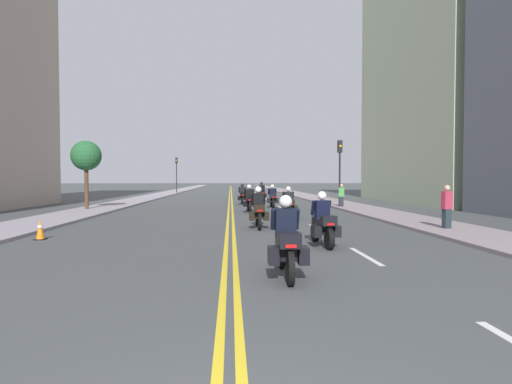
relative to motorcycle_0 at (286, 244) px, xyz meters
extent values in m
plane|color=#424647|center=(-1.11, 42.13, -0.67)|extent=(264.00, 264.00, 0.00)
cube|color=gray|center=(-9.40, 42.13, -0.61)|extent=(2.91, 144.00, 0.12)
cube|color=gray|center=(7.18, 42.13, -0.61)|extent=(2.91, 144.00, 0.12)
cube|color=yellow|center=(-1.23, 42.13, -0.67)|extent=(0.12, 132.00, 0.01)
cube|color=yellow|center=(-0.99, 42.13, -0.67)|extent=(0.12, 132.00, 0.01)
cube|color=silver|center=(2.31, 2.13, -0.67)|extent=(0.14, 2.40, 0.01)
cube|color=silver|center=(2.31, 8.13, -0.67)|extent=(0.14, 2.40, 0.01)
cube|color=silver|center=(2.31, 14.13, -0.67)|extent=(0.14, 2.40, 0.01)
cube|color=silver|center=(2.31, 20.13, -0.67)|extent=(0.14, 2.40, 0.01)
cube|color=silver|center=(2.31, 26.13, -0.67)|extent=(0.14, 2.40, 0.01)
cube|color=silver|center=(2.31, 32.13, -0.67)|extent=(0.14, 2.40, 0.01)
cube|color=silver|center=(2.31, 38.13, -0.67)|extent=(0.14, 2.40, 0.01)
cube|color=silver|center=(2.31, 44.13, -0.67)|extent=(0.14, 2.40, 0.01)
cube|color=silver|center=(2.31, 50.13, -0.67)|extent=(0.14, 2.40, 0.01)
cube|color=#B3C39F|center=(16.76, 25.55, 9.86)|extent=(8.17, 17.96, 21.07)
cube|color=#2D3847|center=(20.86, 25.55, 4.59)|extent=(0.04, 15.09, 0.90)
cube|color=#2D3847|center=(20.86, 25.55, 16.18)|extent=(0.04, 15.09, 0.90)
cylinder|color=black|center=(0.02, 0.87, -0.34)|extent=(0.12, 0.66, 0.66)
cylinder|color=black|center=(-0.01, -0.63, -0.34)|extent=(0.12, 0.66, 0.66)
cube|color=silver|center=(0.02, 0.87, 0.00)|extent=(0.15, 0.32, 0.04)
cube|color=black|center=(0.00, 0.12, -0.06)|extent=(0.34, 1.15, 0.40)
cube|color=black|center=(-0.01, -0.55, 0.16)|extent=(0.41, 0.37, 0.28)
cube|color=red|center=(-0.01, -0.74, 0.08)|extent=(0.20, 0.03, 0.06)
cube|color=black|center=(-0.29, -0.32, -0.16)|extent=(0.21, 0.44, 0.32)
cube|color=black|center=(0.27, -0.33, -0.16)|extent=(0.21, 0.44, 0.32)
cube|color=#B2C1CC|center=(0.01, 0.60, 0.32)|extent=(0.36, 0.13, 0.36)
cube|color=black|center=(0.00, 0.07, 0.41)|extent=(0.40, 0.27, 0.56)
cylinder|color=black|center=(-0.24, 0.23, 0.46)|extent=(0.11, 0.28, 0.45)
cylinder|color=black|center=(0.24, 0.22, 0.46)|extent=(0.11, 0.28, 0.45)
sphere|color=white|center=(0.00, 0.10, 0.83)|extent=(0.26, 0.26, 0.26)
cylinder|color=black|center=(1.54, 4.61, -0.37)|extent=(0.17, 0.61, 0.60)
cylinder|color=black|center=(1.61, 3.07, -0.37)|extent=(0.17, 0.61, 0.60)
cube|color=silver|center=(1.54, 4.61, -0.05)|extent=(0.16, 0.33, 0.04)
cube|color=black|center=(1.57, 3.84, -0.09)|extent=(0.38, 1.19, 0.40)
cube|color=black|center=(1.61, 3.14, 0.13)|extent=(0.42, 0.38, 0.28)
cube|color=red|center=(1.62, 2.95, 0.05)|extent=(0.20, 0.04, 0.06)
cube|color=black|center=(1.32, 3.36, -0.19)|extent=(0.22, 0.45, 0.32)
cube|color=black|center=(1.88, 3.39, -0.19)|extent=(0.22, 0.45, 0.32)
cube|color=#B2C1CC|center=(1.55, 4.33, 0.29)|extent=(0.37, 0.14, 0.36)
cube|color=black|center=(1.58, 3.79, 0.38)|extent=(0.41, 0.28, 0.54)
cylinder|color=black|center=(1.33, 3.93, 0.43)|extent=(0.11, 0.29, 0.45)
cylinder|color=black|center=(1.81, 3.95, 0.43)|extent=(0.11, 0.29, 0.45)
sphere|color=white|center=(1.57, 3.82, 0.79)|extent=(0.26, 0.26, 0.26)
cylinder|color=black|center=(0.01, 9.06, -0.34)|extent=(0.12, 0.67, 0.67)
cylinder|color=black|center=(0.00, 7.46, -0.34)|extent=(0.12, 0.67, 0.67)
cube|color=silver|center=(0.01, 9.06, 0.02)|extent=(0.14, 0.32, 0.04)
cube|color=black|center=(0.00, 8.26, -0.06)|extent=(0.33, 1.22, 0.40)
cube|color=black|center=(0.00, 7.54, 0.16)|extent=(0.40, 0.36, 0.28)
cube|color=red|center=(0.00, 7.35, 0.08)|extent=(0.20, 0.03, 0.06)
cube|color=black|center=(-0.28, 7.78, -0.16)|extent=(0.20, 0.44, 0.32)
cube|color=black|center=(0.28, 7.78, -0.16)|extent=(0.20, 0.44, 0.32)
cube|color=#B2C1CC|center=(0.01, 8.78, 0.32)|extent=(0.36, 0.12, 0.36)
cube|color=black|center=(0.00, 8.21, 0.43)|extent=(0.40, 0.26, 0.57)
cylinder|color=black|center=(-0.24, 8.36, 0.48)|extent=(0.10, 0.28, 0.45)
cylinder|color=black|center=(0.24, 8.36, 0.48)|extent=(0.10, 0.28, 0.45)
sphere|color=white|center=(0.00, 8.24, 0.85)|extent=(0.26, 0.26, 0.26)
cylinder|color=black|center=(1.77, 13.01, -0.35)|extent=(0.12, 0.64, 0.64)
cylinder|color=black|center=(1.78, 11.53, -0.35)|extent=(0.12, 0.64, 0.64)
cube|color=silver|center=(1.77, 13.01, -0.02)|extent=(0.14, 0.32, 0.04)
cube|color=black|center=(1.77, 12.27, -0.07)|extent=(0.32, 1.12, 0.40)
cube|color=black|center=(1.78, 11.60, 0.15)|extent=(0.40, 0.36, 0.28)
cube|color=red|center=(1.78, 11.41, 0.07)|extent=(0.20, 0.03, 0.06)
cube|color=black|center=(1.50, 11.82, -0.17)|extent=(0.20, 0.44, 0.32)
cube|color=black|center=(2.06, 11.83, -0.17)|extent=(0.20, 0.44, 0.32)
cube|color=#B2C1CC|center=(1.77, 12.74, 0.31)|extent=(0.36, 0.12, 0.36)
cube|color=black|center=(1.77, 12.22, 0.38)|extent=(0.40, 0.26, 0.51)
cylinder|color=black|center=(1.53, 12.37, 0.43)|extent=(0.10, 0.28, 0.45)
cylinder|color=black|center=(2.01, 12.37, 0.43)|extent=(0.10, 0.28, 0.45)
sphere|color=white|center=(1.77, 12.25, 0.77)|extent=(0.26, 0.26, 0.26)
cylinder|color=black|center=(-0.02, 16.80, -0.34)|extent=(0.15, 0.67, 0.67)
cylinder|color=black|center=(0.01, 15.33, -0.34)|extent=(0.15, 0.67, 0.67)
cube|color=silver|center=(-0.02, 16.80, 0.01)|extent=(0.15, 0.32, 0.04)
cube|color=black|center=(-0.01, 16.07, -0.06)|extent=(0.35, 1.13, 0.40)
cube|color=black|center=(0.01, 15.40, 0.16)|extent=(0.41, 0.37, 0.28)
cube|color=red|center=(0.01, 15.21, 0.08)|extent=(0.20, 0.03, 0.06)
cube|color=black|center=(-0.28, 15.62, -0.16)|extent=(0.21, 0.44, 0.32)
cube|color=black|center=(0.28, 15.63, -0.16)|extent=(0.21, 0.44, 0.32)
cube|color=#B2C1CC|center=(-0.02, 16.54, 0.32)|extent=(0.36, 0.13, 0.36)
cube|color=black|center=(-0.01, 16.02, 0.41)|extent=(0.41, 0.27, 0.53)
cylinder|color=black|center=(-0.25, 16.16, 0.46)|extent=(0.11, 0.28, 0.45)
cylinder|color=black|center=(0.23, 16.17, 0.46)|extent=(0.11, 0.28, 0.45)
sphere|color=white|center=(-0.01, 16.05, 0.82)|extent=(0.26, 0.26, 0.26)
cylinder|color=black|center=(1.75, 20.54, -0.36)|extent=(0.15, 0.63, 0.62)
cylinder|color=black|center=(1.73, 19.05, -0.36)|extent=(0.15, 0.63, 0.62)
cube|color=silver|center=(1.75, 20.54, -0.03)|extent=(0.14, 0.32, 0.04)
cube|color=black|center=(1.74, 19.79, -0.08)|extent=(0.34, 1.14, 0.40)
cube|color=black|center=(1.73, 19.12, 0.14)|extent=(0.41, 0.37, 0.28)
cube|color=red|center=(1.73, 18.93, 0.06)|extent=(0.20, 0.03, 0.06)
cube|color=black|center=(1.45, 19.35, -0.18)|extent=(0.21, 0.44, 0.32)
cube|color=black|center=(2.01, 19.34, -0.18)|extent=(0.21, 0.44, 0.32)
cube|color=#B2C1CC|center=(1.75, 20.27, 0.30)|extent=(0.36, 0.13, 0.36)
cube|color=black|center=(1.74, 19.74, 0.37)|extent=(0.40, 0.27, 0.51)
cylinder|color=black|center=(1.50, 19.90, 0.42)|extent=(0.10, 0.28, 0.45)
cylinder|color=black|center=(1.98, 19.89, 0.42)|extent=(0.10, 0.28, 0.45)
sphere|color=white|center=(1.74, 19.77, 0.77)|extent=(0.26, 0.26, 0.26)
cylinder|color=black|center=(-0.21, 24.36, -0.37)|extent=(0.13, 0.61, 0.61)
cylinder|color=black|center=(-0.18, 22.74, -0.37)|extent=(0.13, 0.61, 0.61)
cube|color=silver|center=(-0.21, 24.36, -0.04)|extent=(0.15, 0.32, 0.04)
cube|color=black|center=(-0.20, 23.55, -0.09)|extent=(0.34, 1.23, 0.40)
cube|color=black|center=(-0.19, 22.83, 0.13)|extent=(0.41, 0.37, 0.28)
cube|color=red|center=(-0.18, 22.64, 0.05)|extent=(0.20, 0.03, 0.06)
cube|color=black|center=(-0.47, 23.06, -0.19)|extent=(0.21, 0.44, 0.32)
cube|color=black|center=(0.09, 23.07, -0.19)|extent=(0.21, 0.44, 0.32)
cube|color=#B2C1CC|center=(-0.21, 24.07, 0.29)|extent=(0.36, 0.13, 0.36)
cube|color=black|center=(-0.20, 23.50, 0.39)|extent=(0.40, 0.27, 0.55)
cylinder|color=black|center=(-0.44, 23.65, 0.44)|extent=(0.11, 0.28, 0.45)
cylinder|color=black|center=(0.04, 23.66, 0.44)|extent=(0.11, 0.28, 0.45)
sphere|color=black|center=(-0.20, 23.53, 0.80)|extent=(0.26, 0.26, 0.26)
cylinder|color=black|center=(1.63, 28.98, -0.35)|extent=(0.13, 0.64, 0.64)
cylinder|color=black|center=(1.67, 27.53, -0.35)|extent=(0.13, 0.64, 0.64)
cube|color=silver|center=(1.63, 28.98, -0.01)|extent=(0.15, 0.32, 0.04)
cube|color=black|center=(1.65, 28.25, -0.07)|extent=(0.35, 1.11, 0.40)
cube|color=black|center=(1.67, 27.60, 0.15)|extent=(0.41, 0.37, 0.28)
cube|color=red|center=(1.67, 27.41, 0.07)|extent=(0.20, 0.04, 0.06)
cube|color=black|center=(1.38, 27.81, -0.17)|extent=(0.21, 0.45, 0.32)
cube|color=black|center=(1.94, 27.82, -0.17)|extent=(0.21, 0.45, 0.32)
cube|color=#B2C1CC|center=(1.63, 28.72, 0.31)|extent=(0.36, 0.13, 0.36)
cube|color=black|center=(1.65, 28.20, 0.43)|extent=(0.41, 0.27, 0.60)
cylinder|color=black|center=(1.40, 28.34, 0.48)|extent=(0.11, 0.28, 0.45)
cylinder|color=black|center=(1.88, 28.36, 0.48)|extent=(0.11, 0.28, 0.45)
sphere|color=black|center=(1.65, 28.23, 0.87)|extent=(0.26, 0.26, 0.26)
cube|color=black|center=(-7.21, 5.51, -0.66)|extent=(0.32, 0.32, 0.03)
cone|color=orange|center=(-7.21, 5.51, -0.32)|extent=(0.26, 0.26, 0.65)
cylinder|color=white|center=(-7.21, 5.51, -0.24)|extent=(0.17, 0.17, 0.08)
cylinder|color=black|center=(6.13, 18.78, 1.20)|extent=(0.12, 0.12, 3.75)
cube|color=black|center=(6.13, 18.78, 3.43)|extent=(0.28, 0.28, 0.80)
sphere|color=yellow|center=(6.13, 18.63, 3.43)|extent=(0.18, 0.18, 0.18)
cylinder|color=black|center=(-8.34, 47.51, 1.35)|extent=(0.12, 0.12, 4.05)
cube|color=black|center=(-8.34, 47.51, 3.73)|extent=(0.28, 0.28, 0.80)
sphere|color=yellow|center=(-8.34, 47.36, 3.73)|extent=(0.18, 0.18, 0.18)
cube|color=#212D32|center=(6.92, 6.70, -0.25)|extent=(0.32, 0.27, 0.83)
cube|color=#A62E45|center=(6.92, 6.70, 0.49)|extent=(0.41, 0.31, 0.66)
sphere|color=tan|center=(6.92, 6.70, 0.94)|extent=(0.22, 0.22, 0.22)
cube|color=#21242F|center=(6.26, 18.77, -0.29)|extent=(0.32, 0.27, 0.77)
cube|color=#459346|center=(6.26, 18.77, 0.40)|extent=(0.41, 0.31, 0.61)
sphere|color=tan|center=(6.26, 18.77, 0.83)|extent=(0.22, 0.22, 0.22)
cylinder|color=#523522|center=(-9.93, 17.70, 0.70)|extent=(0.24, 0.24, 2.74)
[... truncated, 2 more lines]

